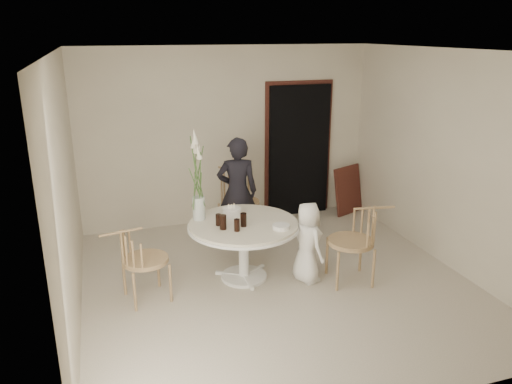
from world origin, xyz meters
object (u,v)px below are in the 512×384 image
object	(u,v)px
chair_right	(362,233)
birthday_cake	(232,212)
table	(244,231)
flower_vase	(198,182)
chair_far	(234,194)
girl	(237,192)
boy	(308,243)
chair_left	(134,255)

from	to	relation	value
chair_right	birthday_cake	xyz separation A→B (m)	(-1.40, 0.71, 0.17)
table	chair_right	size ratio (longest dim) A/B	1.41
flower_vase	chair_far	bearing A→B (deg)	56.09
chair_far	girl	xyz separation A→B (m)	(-0.05, -0.35, 0.14)
flower_vase	boy	bearing A→B (deg)	-25.49
table	flower_vase	world-z (taller)	flower_vase
chair_far	chair_left	bearing A→B (deg)	-156.58
chair_right	table	bearing A→B (deg)	-100.48
boy	birthday_cake	world-z (taller)	boy
chair_left	boy	size ratio (longest dim) A/B	0.88
chair_far	flower_vase	size ratio (longest dim) A/B	0.87
chair_far	boy	world-z (taller)	boy
chair_right	chair_left	world-z (taller)	chair_right
chair_far	flower_vase	world-z (taller)	flower_vase
chair_right	girl	world-z (taller)	girl
table	flower_vase	xyz separation A→B (m)	(-0.48, 0.27, 0.58)
girl	birthday_cake	distance (m)	0.85
table	chair_right	distance (m)	1.41
chair_far	girl	world-z (taller)	girl
chair_right	birthday_cake	world-z (taller)	chair_right
chair_left	chair_far	bearing A→B (deg)	-57.31
birthday_cake	flower_vase	distance (m)	0.57
chair_right	boy	world-z (taller)	boy
chair_left	table	bearing A→B (deg)	-94.89
boy	flower_vase	distance (m)	1.48
chair_far	chair_right	bearing A→B (deg)	-81.60
table	girl	size ratio (longest dim) A/B	0.86
girl	chair_right	bearing A→B (deg)	137.15
table	girl	bearing A→B (deg)	78.21
birthday_cake	chair_left	bearing A→B (deg)	-161.93
chair_left	flower_vase	distance (m)	1.12
chair_left	girl	size ratio (longest dim) A/B	0.57
girl	table	bearing A→B (deg)	89.01
birthday_cake	flower_vase	world-z (taller)	flower_vase
boy	birthday_cake	distance (m)	0.99
table	chair_far	size ratio (longest dim) A/B	1.37
girl	birthday_cake	xyz separation A→B (m)	(-0.29, -0.80, 0.01)
chair_right	flower_vase	xyz separation A→B (m)	(-1.80, 0.74, 0.58)
boy	flower_vase	bearing A→B (deg)	52.88
girl	boy	world-z (taller)	girl
girl	boy	distance (m)	1.44
birthday_cake	chair_far	bearing A→B (deg)	73.12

